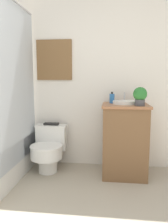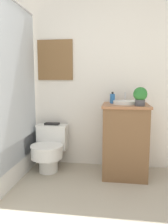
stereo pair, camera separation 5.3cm
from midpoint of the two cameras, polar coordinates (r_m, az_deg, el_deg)
wall_back at (r=2.97m, az=-4.51°, el=10.37°), size 3.14×0.07×2.50m
toilet at (r=2.84m, az=-8.51°, el=-9.24°), size 0.40×0.53×0.56m
vanity at (r=2.69m, az=11.16°, el=-7.15°), size 0.54×0.52×0.86m
sink at (r=2.63m, az=11.40°, el=2.50°), size 0.30×0.33×0.13m
soap_bottle at (r=2.69m, az=7.99°, el=3.54°), size 0.06×0.06×0.14m
potted_plant at (r=2.47m, az=15.07°, el=4.15°), size 0.15×0.15×0.21m
book_on_tank at (r=2.90m, az=-7.84°, el=-3.06°), size 0.19×0.09×0.02m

